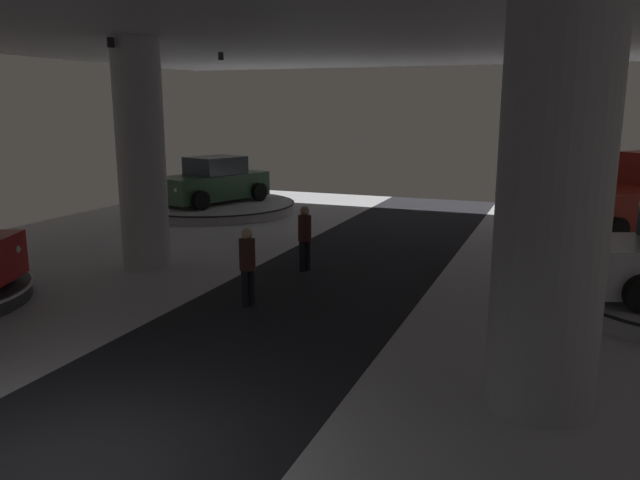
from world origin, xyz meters
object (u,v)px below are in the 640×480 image
(display_platform_deep_left, at_px, (214,206))
(display_car_deep_left, at_px, (214,182))
(visitor_walking_near, at_px, (247,262))
(display_platform_deep_right, at_px, (618,238))
(pickup_truck_deep_right, at_px, (629,201))
(visitor_walking_far, at_px, (305,234))
(column_right, at_px, (553,202))
(column_left, at_px, (141,155))

(display_platform_deep_left, relative_size, display_car_deep_left, 1.34)
(display_platform_deep_left, relative_size, visitor_walking_near, 3.83)
(display_car_deep_left, xyz_separation_m, display_platform_deep_right, (13.85, -0.48, -0.96))
(display_platform_deep_right, xyz_separation_m, pickup_truck_deep_right, (0.20, 0.25, 1.05))
(display_platform_deep_right, height_order, visitor_walking_far, visitor_walking_far)
(visitor_walking_near, bearing_deg, visitor_walking_far, 89.77)
(column_right, height_order, visitor_walking_far, column_right)
(display_platform_deep_right, relative_size, visitor_walking_far, 3.57)
(pickup_truck_deep_right, bearing_deg, display_car_deep_left, 179.05)
(display_car_deep_left, xyz_separation_m, visitor_walking_near, (6.55, -9.68, -0.20))
(column_right, relative_size, visitor_walking_near, 3.46)
(display_car_deep_left, relative_size, visitor_walking_far, 2.86)
(visitor_walking_far, bearing_deg, column_left, -167.81)
(column_right, relative_size, display_car_deep_left, 1.21)
(display_platform_deep_left, distance_m, visitor_walking_far, 9.46)
(pickup_truck_deep_right, bearing_deg, display_platform_deep_right, -128.99)
(column_right, height_order, display_platform_deep_left, column_right)
(column_left, distance_m, display_platform_deep_right, 13.58)
(visitor_walking_near, height_order, visitor_walking_far, same)
(display_platform_deep_left, distance_m, pickup_truck_deep_right, 14.10)
(display_platform_deep_right, bearing_deg, column_right, -98.33)
(visitor_walking_near, bearing_deg, pickup_truck_deep_right, 51.57)
(display_platform_deep_left, height_order, display_platform_deep_right, display_platform_deep_left)
(column_right, bearing_deg, visitor_walking_far, 136.99)
(display_car_deep_left, bearing_deg, display_platform_deep_left, -108.52)
(display_car_deep_left, height_order, pickup_truck_deep_right, pickup_truck_deep_right)
(display_platform_deep_left, height_order, pickup_truck_deep_right, pickup_truck_deep_right)
(column_left, relative_size, pickup_truck_deep_right, 1.01)
(column_right, distance_m, display_platform_deep_left, 17.27)
(column_right, bearing_deg, pickup_truck_deep_right, 80.88)
(display_platform_deep_left, distance_m, display_platform_deep_right, 13.87)
(display_platform_deep_left, relative_size, visitor_walking_far, 3.83)
(column_left, xyz_separation_m, display_platform_deep_right, (11.24, 7.16, -2.60))
(column_left, bearing_deg, display_platform_deep_right, 32.50)
(column_right, distance_m, column_left, 10.51)
(display_platform_deep_right, distance_m, visitor_walking_far, 9.67)
(visitor_walking_near, bearing_deg, display_platform_deep_left, 124.20)
(display_platform_deep_left, bearing_deg, visitor_walking_far, -45.81)
(column_right, xyz_separation_m, pickup_truck_deep_right, (1.89, 11.78, -1.56))
(display_car_deep_left, distance_m, visitor_walking_far, 9.45)
(pickup_truck_deep_right, bearing_deg, column_left, -147.07)
(display_platform_deep_right, height_order, visitor_walking_near, visitor_walking_near)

